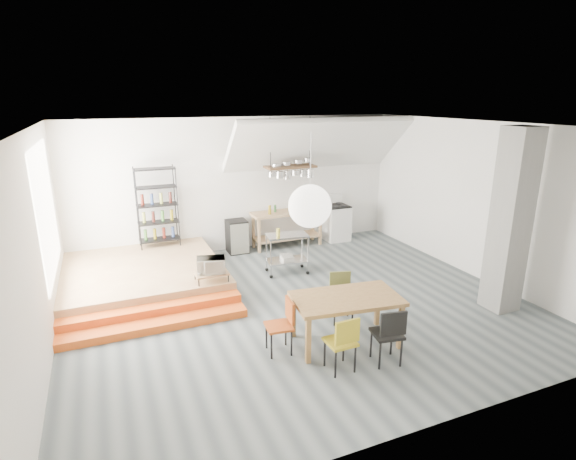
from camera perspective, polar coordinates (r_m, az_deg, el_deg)
name	(u,v)px	position (r m, az deg, el deg)	size (l,w,h in m)	color
floor	(298,304)	(8.33, 1.24, -9.38)	(8.00, 8.00, 0.00)	#495255
wall_back	(240,185)	(10.97, -6.16, 5.74)	(8.00, 0.04, 3.20)	silver
wall_left	(38,249)	(7.20, -29.21, -2.11)	(0.04, 7.00, 3.20)	silver
wall_right	(476,200)	(10.04, 22.72, 3.52)	(0.04, 7.00, 3.20)	silver
ceiling	(299,125)	(7.50, 1.39, 13.16)	(8.00, 7.00, 0.02)	white
slope_ceiling	(318,144)	(10.94, 3.84, 10.79)	(4.40, 1.80, 0.15)	white
window_pane	(47,211)	(8.59, -28.31, 2.16)	(0.02, 2.50, 2.20)	white
platform	(144,275)	(9.51, -17.85, -5.52)	(3.00, 3.00, 0.40)	#A47852
step_lower	(156,325)	(7.79, -16.36, -11.53)	(3.00, 0.35, 0.13)	#E2591A
step_upper	(154,312)	(8.07, -16.70, -9.99)	(3.00, 0.35, 0.27)	#E2591A
concrete_column	(510,222)	(8.55, 26.40, 0.96)	(0.50, 0.50, 3.20)	gray
kitchen_counter	(287,222)	(11.23, -0.11, 0.98)	(1.80, 0.60, 0.91)	#A47852
stove	(336,222)	(11.87, 6.13, 1.01)	(0.60, 0.60, 1.18)	white
pot_rack	(292,170)	(10.75, 0.49, 7.65)	(1.20, 0.50, 1.43)	#41291A
wire_shelving	(157,206)	(10.36, -16.29, 2.97)	(0.88, 0.38, 1.80)	black
microwave_shelf	(211,273)	(8.37, -9.70, -5.42)	(0.60, 0.40, 0.16)	#A47852
paper_lantern	(310,206)	(6.19, 2.80, 3.03)	(0.60, 0.60, 0.60)	white
dining_table	(346,302)	(6.90, 7.42, -9.03)	(1.71, 1.10, 0.76)	brown
chair_mustard	(343,340)	(6.28, 7.00, -13.64)	(0.39, 0.39, 0.84)	#A3911C
chair_black	(389,332)	(6.54, 12.75, -12.48)	(0.46, 0.46, 0.87)	black
chair_olive	(341,292)	(7.65, 6.76, -7.87)	(0.47, 0.47, 0.83)	brown
chair_red	(283,321)	(6.70, -0.62, -11.53)	(0.41, 0.41, 0.82)	#B04A19
rolling_cart	(287,248)	(9.53, -0.12, -2.34)	(0.93, 0.60, 0.86)	silver
mini_fridge	(237,236)	(10.93, -6.49, -0.80)	(0.47, 0.47, 0.80)	black
microwave	(211,265)	(8.31, -9.76, -4.41)	(0.51, 0.34, 0.28)	beige
bowl	(301,209)	(11.25, 1.68, 2.64)	(0.22, 0.22, 0.05)	silver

